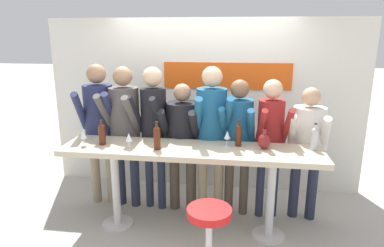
% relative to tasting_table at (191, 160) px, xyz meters
% --- Properties ---
extents(ground_plane, '(40.00, 40.00, 0.00)m').
position_rel_tasting_table_xyz_m(ground_plane, '(0.00, 0.00, -0.87)').
color(ground_plane, '#B2ADA3').
extents(back_wall, '(4.44, 0.12, 2.41)m').
position_rel_tasting_table_xyz_m(back_wall, '(0.00, 1.28, 0.34)').
color(back_wall, silver).
rests_on(back_wall, ground_plane).
extents(tasting_table, '(2.84, 0.61, 1.00)m').
position_rel_tasting_table_xyz_m(tasting_table, '(0.00, 0.00, 0.00)').
color(tasting_table, beige).
rests_on(tasting_table, ground_plane).
extents(bar_stool, '(0.42, 0.42, 0.73)m').
position_rel_tasting_table_xyz_m(bar_stool, '(0.28, -0.79, -0.38)').
color(bar_stool, silver).
rests_on(bar_stool, ground_plane).
extents(person_far_left, '(0.49, 0.61, 1.85)m').
position_rel_tasting_table_xyz_m(person_far_left, '(-1.26, 0.53, 0.28)').
color(person_far_left, gray).
rests_on(person_far_left, ground_plane).
extents(person_left, '(0.48, 0.60, 1.82)m').
position_rel_tasting_table_xyz_m(person_left, '(-0.91, 0.49, 0.27)').
color(person_left, '#23283D').
rests_on(person_left, ground_plane).
extents(person_center_left, '(0.44, 0.58, 1.82)m').
position_rel_tasting_table_xyz_m(person_center_left, '(-0.53, 0.47, 0.29)').
color(person_center_left, '#23283D').
rests_on(person_center_left, ground_plane).
extents(person_center, '(0.49, 0.56, 1.63)m').
position_rel_tasting_table_xyz_m(person_center, '(-0.17, 0.47, 0.13)').
color(person_center, '#473D33').
rests_on(person_center, ground_plane).
extents(person_center_right, '(0.49, 0.62, 1.84)m').
position_rel_tasting_table_xyz_m(person_center_right, '(0.19, 0.44, 0.28)').
color(person_center_right, gray).
rests_on(person_center_right, ground_plane).
extents(person_right, '(0.44, 0.55, 1.69)m').
position_rel_tasting_table_xyz_m(person_right, '(0.50, 0.47, 0.19)').
color(person_right, '#473D33').
rests_on(person_right, ground_plane).
extents(person_far_right, '(0.41, 0.54, 1.70)m').
position_rel_tasting_table_xyz_m(person_far_right, '(0.88, 0.45, 0.21)').
color(person_far_right, '#23283D').
rests_on(person_far_right, ground_plane).
extents(person_rightmost, '(0.50, 0.58, 1.62)m').
position_rel_tasting_table_xyz_m(person_rightmost, '(1.31, 0.47, 0.13)').
color(person_rightmost, '#23283D').
rests_on(person_rightmost, ground_plane).
extents(wine_bottle_0, '(0.07, 0.07, 0.29)m').
position_rel_tasting_table_xyz_m(wine_bottle_0, '(1.31, 0.13, 0.27)').
color(wine_bottle_0, '#B7BCC1').
rests_on(wine_bottle_0, tasting_table).
extents(wine_bottle_1, '(0.08, 0.08, 0.28)m').
position_rel_tasting_table_xyz_m(wine_bottle_1, '(-0.99, -0.02, 0.27)').
color(wine_bottle_1, '#4C1E0F').
rests_on(wine_bottle_1, tasting_table).
extents(wine_bottle_2, '(0.07, 0.07, 0.29)m').
position_rel_tasting_table_xyz_m(wine_bottle_2, '(0.51, 0.14, 0.27)').
color(wine_bottle_2, '#4C1E0F').
rests_on(wine_bottle_2, tasting_table).
extents(wine_bottle_3, '(0.08, 0.08, 0.31)m').
position_rel_tasting_table_xyz_m(wine_bottle_3, '(-0.35, -0.10, 0.28)').
color(wine_bottle_3, '#4C1E0F').
rests_on(wine_bottle_3, tasting_table).
extents(wine_glass_0, '(0.07, 0.07, 0.18)m').
position_rel_tasting_table_xyz_m(wine_glass_0, '(-0.65, -0.12, 0.26)').
color(wine_glass_0, silver).
rests_on(wine_glass_0, tasting_table).
extents(wine_glass_1, '(0.07, 0.07, 0.18)m').
position_rel_tasting_table_xyz_m(wine_glass_1, '(-1.18, -0.09, 0.26)').
color(wine_glass_1, silver).
rests_on(wine_glass_1, tasting_table).
extents(wine_glass_2, '(0.07, 0.07, 0.18)m').
position_rel_tasting_table_xyz_m(wine_glass_2, '(0.39, 0.11, 0.26)').
color(wine_glass_2, silver).
rests_on(wine_glass_2, tasting_table).
extents(decorative_vase, '(0.13, 0.13, 0.22)m').
position_rel_tasting_table_xyz_m(decorative_vase, '(0.78, 0.08, 0.22)').
color(decorative_vase, maroon).
rests_on(decorative_vase, tasting_table).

